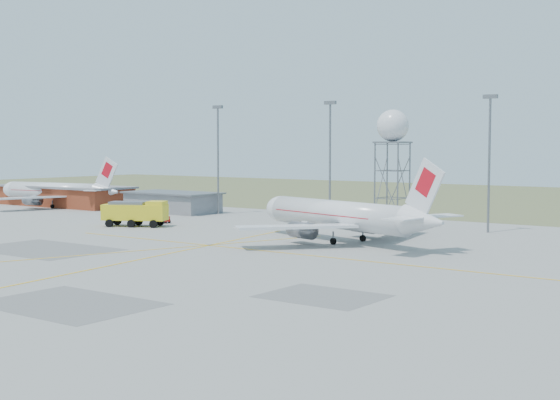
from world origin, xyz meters
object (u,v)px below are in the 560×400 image
Objects in this scene: airliner_main at (342,216)px; airliner_far at (56,192)px; radar_tower at (392,161)px; baggage_tug at (163,219)px; fire_truck at (137,214)px.

airliner_main reaches higher than airliner_far.
radar_tower is at bearing -61.97° from airliner_main.
airliner_main is at bearing 15.65° from baggage_tug.
airliner_far reaches higher than baggage_tug.
airliner_far is 2.95× the size of fire_truck.
radar_tower is at bearing 177.80° from airliner_far.
radar_tower is 42.16m from fire_truck.
baggage_tug is at bearing 9.75° from airliner_main.
radar_tower is (75.00, 8.28, 7.25)m from airliner_far.
airliner_far is 1.68× the size of radar_tower.
airliner_main reaches higher than fire_truck.
airliner_main is 25.05m from radar_tower.
airliner_main is at bearing -23.82° from fire_truck.
airliner_main is 81.36m from airliner_far.
radar_tower reaches higher than fire_truck.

